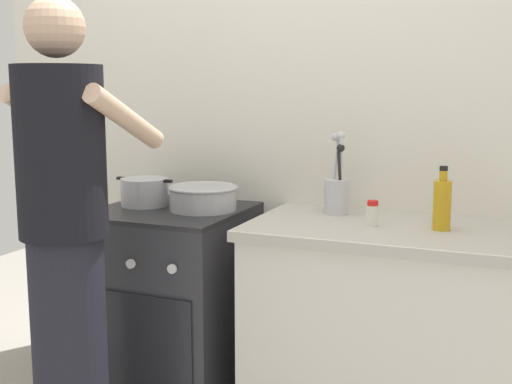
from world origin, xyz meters
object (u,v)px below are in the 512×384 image
utensil_crock (337,192)px  oil_bottle (442,204)px  stove_range (173,311)px  person (66,247)px  spice_bottle (372,214)px  mixing_bowl (203,197)px  pot (144,192)px

utensil_crock → oil_bottle: (0.43, -0.15, 0.01)m
stove_range → utensil_crock: 0.88m
utensil_crock → stove_range: bearing=-166.7°
person → utensil_crock: bearing=44.3°
spice_bottle → person: person is taller
oil_bottle → person: 1.33m
stove_range → spice_bottle: bearing=-1.0°
utensil_crock → oil_bottle: utensil_crock is taller
stove_range → spice_bottle: size_ratio=9.52×
mixing_bowl → utensil_crock: (0.53, 0.13, 0.03)m
pot → person: (0.06, -0.60, -0.10)m
pot → person: 0.61m
utensil_crock → person: size_ratio=0.20×
stove_range → person: bearing=-98.2°
mixing_bowl → spice_bottle: (0.72, -0.04, -0.01)m
pot → mixing_bowl: pot is taller
mixing_bowl → stove_range: bearing=-168.6°
stove_range → oil_bottle: bearing=0.6°
pot → oil_bottle: (1.24, -0.01, 0.04)m
stove_range → pot: (-0.14, 0.02, 0.51)m
pot → spice_bottle: pot is taller
oil_bottle → person: (-1.18, -0.59, -0.14)m
utensil_crock → oil_bottle: 0.45m
mixing_bowl → oil_bottle: size_ratio=1.27×
mixing_bowl → person: bearing=-110.2°
mixing_bowl → spice_bottle: bearing=-3.4°
spice_bottle → person: 1.10m
pot → spice_bottle: size_ratio=2.84×
spice_bottle → pot: bearing=177.8°
pot → person: size_ratio=0.16×
spice_bottle → person: size_ratio=0.06×
pot → utensil_crock: utensil_crock is taller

